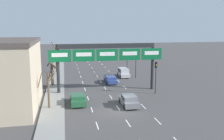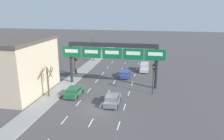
# 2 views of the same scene
# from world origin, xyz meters

# --- Properties ---
(ground_plane) EXTENTS (220.00, 220.00, 0.00)m
(ground_plane) POSITION_xyz_m (0.00, 0.00, 0.00)
(ground_plane) COLOR #474444
(sidewalk_left) EXTENTS (2.80, 110.00, 0.15)m
(sidewalk_left) POSITION_xyz_m (-8.00, 0.00, 0.07)
(sidewalk_left) COLOR gray
(sidewalk_left) RESTS_ON ground_plane
(lane_dashes) EXTENTS (6.72, 67.00, 0.01)m
(lane_dashes) POSITION_xyz_m (-0.00, 13.50, 0.01)
(lane_dashes) COLOR white
(lane_dashes) RESTS_ON ground_plane
(sign_gantry) EXTENTS (17.46, 0.70, 7.46)m
(sign_gantry) POSITION_xyz_m (0.00, 9.17, 5.89)
(sign_gantry) COLOR #232628
(sign_gantry) RESTS_ON ground_plane
(building_near) EXTENTS (9.43, 12.21, 8.52)m
(building_near) POSITION_xyz_m (-14.42, 3.38, 4.27)
(building_near) COLOR #C6B293
(building_near) RESTS_ON ground_plane
(car_green) EXTENTS (1.93, 4.13, 1.35)m
(car_green) POSITION_xyz_m (-4.84, 3.49, 0.73)
(car_green) COLOR #235B38
(car_green) RESTS_ON ground_plane
(suv_silver) EXTENTS (1.85, 4.26, 1.76)m
(suv_silver) POSITION_xyz_m (5.05, 19.39, 0.97)
(suv_silver) COLOR #B7B7BC
(suv_silver) RESTS_ON ground_plane
(car_grey) EXTENTS (1.88, 3.98, 1.46)m
(car_grey) POSITION_xyz_m (1.53, 1.48, 0.78)
(car_grey) COLOR slate
(car_grey) RESTS_ON ground_plane
(car_blue) EXTENTS (1.86, 4.34, 1.24)m
(car_blue) POSITION_xyz_m (1.58, 14.62, 0.67)
(car_blue) COLOR navy
(car_blue) RESTS_ON ground_plane
(traffic_light_near_gantry) EXTENTS (0.30, 0.35, 4.94)m
(traffic_light_near_gantry) POSITION_xyz_m (7.20, 17.95, 3.51)
(traffic_light_near_gantry) COLOR black
(traffic_light_near_gantry) RESTS_ON ground_plane
(traffic_light_mid_block) EXTENTS (0.30, 0.35, 5.03)m
(traffic_light_mid_block) POSITION_xyz_m (7.05, 24.22, 3.57)
(traffic_light_mid_block) COLOR black
(traffic_light_mid_block) RESTS_ON ground_plane
(traffic_light_far_end) EXTENTS (0.30, 0.35, 4.87)m
(traffic_light_far_end) POSITION_xyz_m (6.92, 6.37, 3.46)
(traffic_light_far_end) COLOR black
(traffic_light_far_end) RESTS_ON ground_plane
(tree_bare_closest) EXTENTS (2.07, 1.98, 4.71)m
(tree_bare_closest) POSITION_xyz_m (-8.47, 2.47, 2.74)
(tree_bare_closest) COLOR brown
(tree_bare_closest) RESTS_ON sidewalk_left
(tree_bare_second) EXTENTS (1.90, 1.90, 6.62)m
(tree_bare_second) POSITION_xyz_m (-8.17, 26.43, 3.26)
(tree_bare_second) COLOR brown
(tree_bare_second) RESTS_ON sidewalk_left
(tree_bare_third) EXTENTS (1.84, 1.87, 4.76)m
(tree_bare_third) POSITION_xyz_m (-8.53, 14.25, 2.48)
(tree_bare_third) COLOR brown
(tree_bare_third) RESTS_ON sidewalk_left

